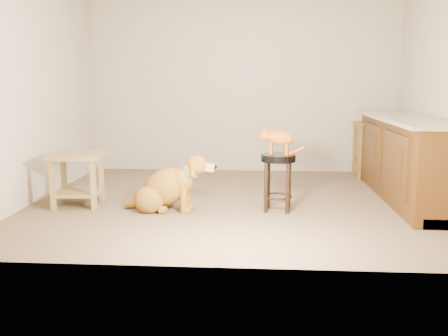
# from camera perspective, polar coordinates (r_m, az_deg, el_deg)

# --- Properties ---
(floor) EXTENTS (4.50, 4.00, 0.01)m
(floor) POSITION_cam_1_polar(r_m,az_deg,el_deg) (5.59, 1.50, -3.89)
(floor) COLOR brown
(floor) RESTS_ON ground
(room_shell) EXTENTS (4.54, 4.04, 2.62)m
(room_shell) POSITION_cam_1_polar(r_m,az_deg,el_deg) (5.44, 1.58, 13.52)
(room_shell) COLOR #A79A87
(room_shell) RESTS_ON ground
(cabinet_run) EXTENTS (0.70, 2.56, 0.94)m
(cabinet_run) POSITION_cam_1_polar(r_m,az_deg,el_deg) (6.04, 20.41, 0.78)
(cabinet_run) COLOR #42250B
(cabinet_run) RESTS_ON ground
(padded_stool) EXTENTS (0.36, 0.36, 0.59)m
(padded_stool) POSITION_cam_1_polar(r_m,az_deg,el_deg) (5.17, 6.19, -0.32)
(padded_stool) COLOR black
(padded_stool) RESTS_ON ground
(wood_stool) EXTENTS (0.43, 0.43, 0.78)m
(wood_stool) POSITION_cam_1_polar(r_m,az_deg,el_deg) (7.19, 16.28, 2.10)
(wood_stool) COLOR brown
(wood_stool) RESTS_ON ground
(side_table) EXTENTS (0.60, 0.60, 0.57)m
(side_table) POSITION_cam_1_polar(r_m,az_deg,el_deg) (5.59, -16.40, -0.39)
(side_table) COLOR olive
(side_table) RESTS_ON ground
(golden_retriever) EXTENTS (0.99, 0.51, 0.63)m
(golden_retriever) POSITION_cam_1_polar(r_m,az_deg,el_deg) (5.21, -6.54, -2.32)
(golden_retriever) COLOR brown
(golden_retriever) RESTS_ON ground
(tabby_kitten) EXTENTS (0.49, 0.17, 0.30)m
(tabby_kitten) POSITION_cam_1_polar(r_m,az_deg,el_deg) (5.13, 6.13, 3.36)
(tabby_kitten) COLOR #93420E
(tabby_kitten) RESTS_ON padded_stool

